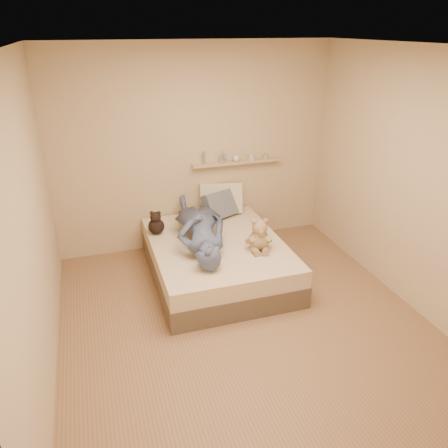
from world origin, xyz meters
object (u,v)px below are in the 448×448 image
object	(u,v)px
teddy_bear	(259,237)
person	(200,227)
bed	(217,259)
pillow_cream	(221,198)
game_console	(212,253)
dark_plush	(156,224)
pillow_grey	(221,204)
wall_shelf	(237,162)

from	to	relation	value
teddy_bear	person	bearing A→B (deg)	144.88
bed	pillow_cream	size ratio (longest dim) A/B	3.45
bed	person	distance (m)	0.46
bed	game_console	bearing A→B (deg)	-111.88
teddy_bear	pillow_cream	distance (m)	1.17
game_console	teddy_bear	world-z (taller)	teddy_bear
dark_plush	pillow_grey	xyz separation A→B (m)	(0.90, 0.26, 0.04)
game_console	teddy_bear	xyz separation A→B (m)	(0.60, 0.18, 0.01)
game_console	person	distance (m)	0.59
teddy_bear	person	distance (m)	0.70
pillow_cream	person	world-z (taller)	pillow_cream
dark_plush	person	distance (m)	0.58
bed	teddy_bear	bearing A→B (deg)	-40.24
bed	dark_plush	distance (m)	0.84
dark_plush	pillow_cream	world-z (taller)	pillow_cream
wall_shelf	game_console	bearing A→B (deg)	-117.98
teddy_bear	dark_plush	size ratio (longest dim) A/B	1.30
teddy_bear	pillow_cream	xyz separation A→B (m)	(-0.08, 1.16, 0.04)
bed	teddy_bear	world-z (taller)	teddy_bear
bed	pillow_grey	xyz separation A→B (m)	(0.27, 0.69, 0.40)
game_console	teddy_bear	size ratio (longest dim) A/B	0.45
dark_plush	wall_shelf	distance (m)	1.37
bed	game_console	size ratio (longest dim) A/B	10.94
person	bed	bearing A→B (deg)	166.48
teddy_bear	wall_shelf	xyz separation A→B (m)	(0.16, 1.24, 0.49)
bed	wall_shelf	xyz separation A→B (m)	(0.55, 0.91, 0.88)
pillow_cream	game_console	bearing A→B (deg)	-111.09
bed	pillow_cream	bearing A→B (deg)	69.42
bed	teddy_bear	size ratio (longest dim) A/B	4.89
game_console	person	bearing A→B (deg)	87.38
game_console	pillow_grey	world-z (taller)	pillow_grey
game_console	pillow_cream	bearing A→B (deg)	68.91
bed	pillow_grey	world-z (taller)	pillow_grey
dark_plush	pillow_grey	world-z (taller)	pillow_grey
bed	teddy_bear	distance (m)	0.64
pillow_grey	wall_shelf	distance (m)	0.60
game_console	dark_plush	distance (m)	1.04
wall_shelf	pillow_grey	bearing A→B (deg)	-141.66
pillow_grey	person	xyz separation A→B (m)	(-0.45, -0.62, 0.02)
teddy_bear	person	world-z (taller)	teddy_bear
teddy_bear	dark_plush	world-z (taller)	teddy_bear
game_console	bed	bearing A→B (deg)	68.12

